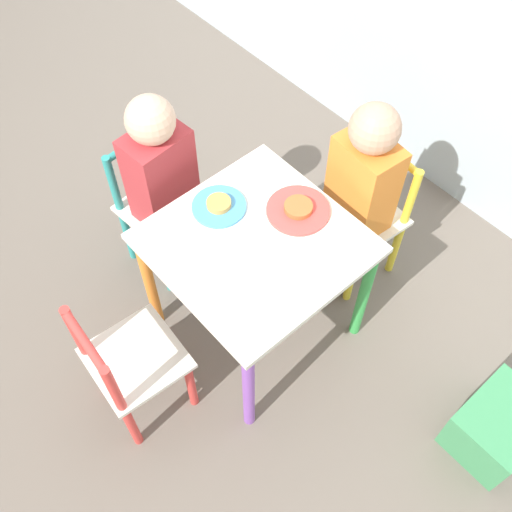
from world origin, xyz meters
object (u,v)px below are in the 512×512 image
child_left (165,180)px  storage_bin (497,427)px  plate_back (298,209)px  chair_yellow (364,217)px  chair_teal (160,208)px  child_back (358,188)px  kids_table (256,257)px  plate_left (219,206)px  chair_red (130,366)px

child_left → storage_bin: bearing=-80.2°
plate_back → chair_yellow: bearing=82.1°
chair_yellow → child_left: size_ratio=0.69×
chair_teal → child_back: size_ratio=0.69×
kids_table → plate_left: size_ratio=3.40×
kids_table → plate_back: 0.19m
kids_table → plate_left: 0.19m
chair_red → child_back: bearing=-90.4°
kids_table → child_back: bearing=85.0°
chair_teal → chair_red: (0.43, -0.42, 0.00)m
kids_table → chair_red: (-0.03, -0.46, -0.15)m
chair_yellow → chair_teal: (-0.50, -0.50, 0.00)m
kids_table → chair_red: 0.49m
chair_yellow → storage_bin: 0.79m
chair_yellow → chair_red: bearing=-89.6°
chair_teal → plate_left: bearing=-87.1°
chair_yellow → chair_teal: size_ratio=1.00×
chair_red → plate_left: chair_red is taller
chair_teal → child_back: bearing=-53.5°
storage_bin → child_left: bearing=-165.0°
child_back → plate_back: 0.24m
chair_yellow → chair_teal: 0.71m
chair_teal → plate_left: (0.29, 0.04, 0.24)m
child_back → storage_bin: size_ratio=2.92×
chair_teal → plate_back: bearing=-70.8°
chair_red → plate_back: size_ratio=2.79×
child_left → storage_bin: child_left is taller
kids_table → plate_back: bearing=90.0°
chair_red → child_left: size_ratio=0.69×
plate_left → storage_bin: (0.96, 0.28, -0.41)m
chair_yellow → chair_red: (-0.07, -0.92, 0.00)m
plate_back → storage_bin: size_ratio=0.72×
chair_red → chair_teal: bearing=-40.3°
kids_table → chair_teal: chair_teal is taller
plate_back → storage_bin: (0.79, 0.11, -0.41)m
child_left → plate_back: bearing=-68.2°
plate_back → chair_red: bearing=-93.1°
kids_table → child_back: size_ratio=0.72×
child_back → storage_bin: child_back is taller
kids_table → plate_back: size_ratio=2.92×
chair_red → plate_left: (-0.13, 0.46, 0.24)m
kids_table → storage_bin: 0.90m
plate_left → storage_bin: bearing=16.4°
chair_red → child_back: (0.07, 0.86, 0.20)m
storage_bin → plate_left: bearing=-163.6°
child_back → chair_teal: bearing=-133.3°
plate_back → storage_bin: plate_back is taller
kids_table → chair_yellow: 0.49m
chair_red → storage_bin: (0.82, 0.74, -0.17)m
plate_left → kids_table: bearing=-0.0°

